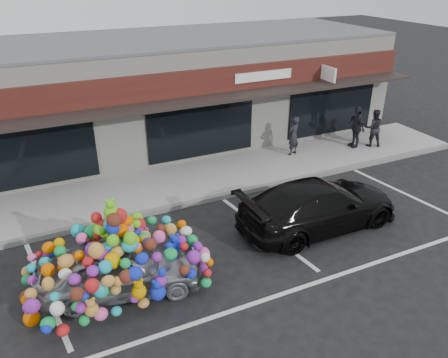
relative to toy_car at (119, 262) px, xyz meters
name	(u,v)px	position (x,y,z in m)	size (l,w,h in m)	color
ground	(176,260)	(1.52, 0.55, -0.80)	(90.00, 90.00, 0.00)	black
shop_building	(103,98)	(1.52, 9.00, 1.37)	(24.00, 7.20, 4.31)	silver
sidewalk	(136,192)	(1.52, 4.55, -0.72)	(26.00, 3.00, 0.15)	gray
kerb	(149,213)	(1.52, 3.05, -0.72)	(26.00, 0.18, 0.16)	slate
parking_stripe_left	(45,290)	(-1.68, 0.75, -0.79)	(0.12, 4.40, 0.01)	silver
parking_stripe_mid	(265,231)	(4.32, 0.75, -0.79)	(0.12, 4.40, 0.01)	silver
parking_stripe_right	(405,194)	(9.72, 0.75, -0.79)	(0.12, 4.40, 0.01)	silver
lane_line	(288,292)	(3.52, -1.75, -0.79)	(14.00, 0.12, 0.01)	silver
toy_car	(119,262)	(0.00, 0.00, 0.00)	(2.75, 4.30, 2.34)	#9CA0A6
black_sedan	(319,205)	(5.83, 0.36, -0.09)	(4.89, 1.99, 1.42)	black
pedestrian_a	(293,136)	(7.93, 4.93, 0.13)	(0.57, 0.37, 1.55)	black
pedestrian_b	(373,128)	(11.39, 4.33, 0.13)	(0.75, 0.59, 1.55)	black
pedestrian_c	(356,127)	(10.67, 4.56, 0.20)	(0.41, 1.00, 1.70)	black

